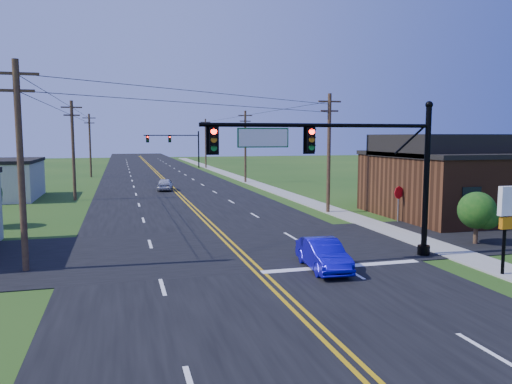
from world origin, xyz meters
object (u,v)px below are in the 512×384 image
object	(u,v)px
signal_mast_main	(342,160)
stop_sign	(399,196)
signal_mast_far	(175,143)
blue_car	(323,255)

from	to	relation	value
signal_mast_main	stop_sign	bearing A→B (deg)	46.42
signal_mast_far	signal_mast_main	bearing A→B (deg)	-90.08
signal_mast_far	stop_sign	world-z (taller)	signal_mast_far
signal_mast_main	blue_car	bearing A→B (deg)	-138.10
blue_car	stop_sign	xyz separation A→B (m)	(9.68, 9.96, 1.13)
signal_mast_main	signal_mast_far	distance (m)	72.00
signal_mast_far	blue_car	bearing A→B (deg)	-91.14
signal_mast_far	stop_sign	size ratio (longest dim) A/B	4.42
blue_car	stop_sign	bearing A→B (deg)	49.62
signal_mast_main	signal_mast_far	xyz separation A→B (m)	(0.10, 72.00, -0.20)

